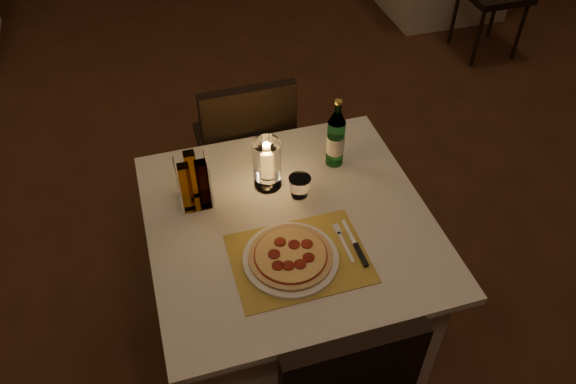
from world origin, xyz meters
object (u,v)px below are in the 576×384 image
object	(u,v)px
pizza	(291,256)
hurricane_candle	(267,161)
tumbler	(300,187)
water_bottle	(336,139)
main_table	(289,282)
chair_far	(246,141)
plate	(291,259)

from	to	relation	value
pizza	hurricane_candle	xyz separation A→B (m)	(0.02, 0.38, 0.09)
tumbler	water_bottle	xyz separation A→B (m)	(0.19, 0.14, 0.08)
main_table	chair_far	size ratio (longest dim) A/B	1.11
hurricane_candle	plate	bearing A→B (deg)	-93.43
plate	hurricane_candle	world-z (taller)	hurricane_candle
main_table	pizza	bearing A→B (deg)	-105.51
main_table	plate	bearing A→B (deg)	-105.52
chair_far	tumbler	bearing A→B (deg)	-83.13
main_table	water_bottle	bearing A→B (deg)	43.92
tumbler	hurricane_candle	distance (m)	0.15
water_bottle	hurricane_candle	xyz separation A→B (m)	(-0.29, -0.05, 0.00)
plate	pizza	bearing A→B (deg)	-84.03
pizza	tumbler	bearing A→B (deg)	67.31
plate	tumbler	xyz separation A→B (m)	(0.12, 0.29, 0.03)
chair_far	water_bottle	bearing A→B (deg)	-60.94
hurricane_candle	main_table	bearing A→B (deg)	-82.12
main_table	hurricane_candle	distance (m)	0.53
plate	hurricane_candle	xyz separation A→B (m)	(0.02, 0.38, 0.11)
main_table	hurricane_candle	size ratio (longest dim) A/B	4.87
water_bottle	pizza	bearing A→B (deg)	-125.72
chair_far	hurricane_candle	bearing A→B (deg)	-93.03
pizza	hurricane_candle	world-z (taller)	hurricane_candle
water_bottle	main_table	bearing A→B (deg)	-136.08
water_bottle	chair_far	bearing A→B (deg)	119.06
pizza	plate	bearing A→B (deg)	95.97
plate	pizza	size ratio (longest dim) A/B	1.14
main_table	chair_far	xyz separation A→B (m)	(0.00, 0.71, 0.18)
tumbler	hurricane_candle	xyz separation A→B (m)	(-0.10, 0.09, 0.08)
pizza	tumbler	size ratio (longest dim) A/B	3.36
chair_far	plate	size ratio (longest dim) A/B	2.81
tumbler	main_table	bearing A→B (deg)	-122.74
main_table	tumbler	distance (m)	0.43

